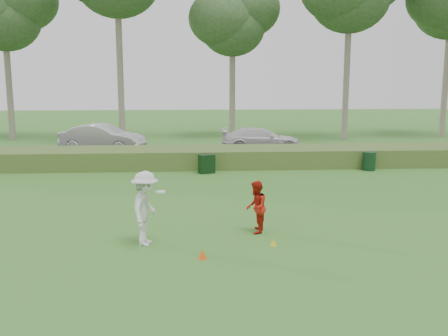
{
  "coord_description": "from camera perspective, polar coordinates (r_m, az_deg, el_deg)",
  "views": [
    {
      "loc": [
        -1.14,
        -12.9,
        4.31
      ],
      "look_at": [
        0.0,
        4.0,
        1.3
      ],
      "focal_mm": 40.0,
      "sensor_mm": 36.0,
      "label": 1
    }
  ],
  "objects": [
    {
      "name": "car_mid",
      "position": [
        30.53,
        -13.72,
        3.34
      ],
      "size": [
        5.28,
        3.11,
        1.65
      ],
      "primitive_type": "imported",
      "rotation": [
        0.0,
        0.0,
        1.28
      ],
      "color": "#B9BABE",
      "rests_on": "park_road"
    },
    {
      "name": "player_red",
      "position": [
        14.18,
        3.68,
        -4.48
      ],
      "size": [
        0.72,
        0.84,
        1.5
      ],
      "primitive_type": "imported",
      "rotation": [
        0.0,
        0.0,
        -1.8
      ],
      "color": "#B31A0F",
      "rests_on": "ground"
    },
    {
      "name": "cone_orange",
      "position": [
        12.33,
        -2.47,
        -9.81
      ],
      "size": [
        0.22,
        0.22,
        0.24
      ],
      "primitive_type": "cone",
      "color": "#E94B0C",
      "rests_on": "ground"
    },
    {
      "name": "ground",
      "position": [
        13.65,
        1.14,
        -8.33
      ],
      "size": [
        120.0,
        120.0,
        0.0
      ],
      "primitive_type": "plane",
      "color": "#2E6B23",
      "rests_on": "ground"
    },
    {
      "name": "cone_yellow",
      "position": [
        13.31,
        5.67,
        -8.44
      ],
      "size": [
        0.17,
        0.17,
        0.19
      ],
      "primitive_type": "cone",
      "color": "gold",
      "rests_on": "ground"
    },
    {
      "name": "player_white",
      "position": [
        13.25,
        -8.97,
        -4.58
      ],
      "size": [
        1.02,
        1.39,
        1.97
      ],
      "rotation": [
        0.0,
        0.0,
        1.37
      ],
      "color": "silver",
      "rests_on": "ground"
    },
    {
      "name": "park_road",
      "position": [
        30.23,
        -1.66,
        1.93
      ],
      "size": [
        80.0,
        6.0,
        0.06
      ],
      "primitive_type": "cube",
      "color": "#2D2D2D",
      "rests_on": "ground"
    },
    {
      "name": "utility_cabinet",
      "position": [
        23.24,
        -1.99,
        0.48
      ],
      "size": [
        0.81,
        0.66,
        0.88
      ],
      "primitive_type": "cube",
      "rotation": [
        0.0,
        0.0,
        0.35
      ],
      "color": "black",
      "rests_on": "ground"
    },
    {
      "name": "reed_strip",
      "position": [
        25.23,
        -1.22,
        1.27
      ],
      "size": [
        80.0,
        3.0,
        0.9
      ],
      "primitive_type": "cube",
      "color": "#425F26",
      "rests_on": "ground"
    },
    {
      "name": "tree_4",
      "position": [
        37.78,
        0.97,
        16.58
      ],
      "size": [
        6.24,
        6.24,
        11.5
      ],
      "color": "gray",
      "rests_on": "ground"
    },
    {
      "name": "car_right",
      "position": [
        30.26,
        4.26,
        3.3
      ],
      "size": [
        4.88,
        2.11,
        1.4
      ],
      "primitive_type": "imported",
      "rotation": [
        0.0,
        0.0,
        1.54
      ],
      "color": "silver",
      "rests_on": "park_road"
    },
    {
      "name": "tree_2",
      "position": [
        39.36,
        -23.88,
        16.04
      ],
      "size": [
        6.5,
        6.5,
        12.0
      ],
      "color": "gray",
      "rests_on": "ground"
    },
    {
      "name": "trash_bin",
      "position": [
        24.95,
        16.26,
        0.76
      ],
      "size": [
        0.66,
        0.66,
        0.89
      ],
      "primitive_type": "cylinder",
      "rotation": [
        0.0,
        0.0,
        0.11
      ],
      "color": "black",
      "rests_on": "ground"
    }
  ]
}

